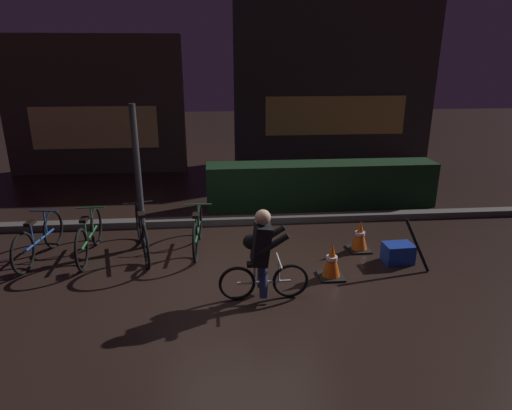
{
  "coord_description": "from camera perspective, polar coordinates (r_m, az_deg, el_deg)",
  "views": [
    {
      "loc": [
        -0.36,
        -5.72,
        3.06
      ],
      "look_at": [
        0.2,
        0.6,
        0.9
      ],
      "focal_mm": 31.03,
      "sensor_mm": 36.0,
      "label": 1
    }
  ],
  "objects": [
    {
      "name": "parked_bike_center_right",
      "position": [
        7.32,
        -7.55,
        -3.32
      ],
      "size": [
        0.46,
        1.54,
        0.71
      ],
      "rotation": [
        0.0,
        0.0,
        1.53
      ],
      "color": "black",
      "rests_on": "ground"
    },
    {
      "name": "parked_bike_leftmost",
      "position": [
        7.7,
        -26.2,
        -4.01
      ],
      "size": [
        0.46,
        1.56,
        0.72
      ],
      "rotation": [
        0.0,
        0.0,
        1.44
      ],
      "color": "black",
      "rests_on": "ground"
    },
    {
      "name": "closed_umbrella",
      "position": [
        6.99,
        20.06,
        -4.88
      ],
      "size": [
        0.39,
        0.29,
        0.78
      ],
      "primitive_type": "cylinder",
      "rotation": [
        0.0,
        0.48,
        2.54
      ],
      "color": "black",
      "rests_on": "ground"
    },
    {
      "name": "storefront_left",
      "position": [
        12.69,
        -20.05,
        11.89
      ],
      "size": [
        4.64,
        0.54,
        3.57
      ],
      "color": "#42382D",
      "rests_on": "ground"
    },
    {
      "name": "blue_crate",
      "position": [
        7.22,
        17.83,
        -5.91
      ],
      "size": [
        0.46,
        0.34,
        0.3
      ],
      "primitive_type": "cube",
      "rotation": [
        0.0,
        0.0,
        0.05
      ],
      "color": "#193DB7",
      "rests_on": "ground"
    },
    {
      "name": "traffic_cone_near",
      "position": [
        6.48,
        9.73,
        -7.14
      ],
      "size": [
        0.36,
        0.36,
        0.53
      ],
      "color": "black",
      "rests_on": "ground"
    },
    {
      "name": "parked_bike_left_mid",
      "position": [
        7.49,
        -20.69,
        -3.8
      ],
      "size": [
        0.46,
        1.6,
        0.74
      ],
      "rotation": [
        0.0,
        0.0,
        1.6
      ],
      "color": "black",
      "rests_on": "ground"
    },
    {
      "name": "traffic_cone_far",
      "position": [
        7.44,
        13.24,
        -3.92
      ],
      "size": [
        0.36,
        0.36,
        0.52
      ],
      "color": "black",
      "rests_on": "ground"
    },
    {
      "name": "cyclist",
      "position": [
        5.71,
        0.76,
        -6.39
      ],
      "size": [
        1.19,
        0.51,
        1.25
      ],
      "rotation": [
        0.0,
        0.0,
        0.01
      ],
      "color": "black",
      "rests_on": "ground"
    },
    {
      "name": "sidewalk_curb",
      "position": [
        8.47,
        -2.3,
        -1.95
      ],
      "size": [
        12.0,
        0.24,
        0.12
      ],
      "primitive_type": "cube",
      "color": "#56544F",
      "rests_on": "ground"
    },
    {
      "name": "storefront_right",
      "position": [
        13.37,
        10.22,
        16.19
      ],
      "size": [
        5.82,
        0.54,
        5.06
      ],
      "color": "#383330",
      "rests_on": "ground"
    },
    {
      "name": "parked_bike_center_left",
      "position": [
        7.28,
        -14.48,
        -3.57
      ],
      "size": [
        0.54,
        1.7,
        0.8
      ],
      "rotation": [
        0.0,
        0.0,
        1.83
      ],
      "color": "black",
      "rests_on": "ground"
    },
    {
      "name": "street_post",
      "position": [
        7.28,
        -14.92,
        3.22
      ],
      "size": [
        0.1,
        0.1,
        2.37
      ],
      "primitive_type": "cylinder",
      "color": "#2D2D33",
      "rests_on": "ground"
    },
    {
      "name": "ground_plane",
      "position": [
        6.49,
        -1.31,
        -9.31
      ],
      "size": [
        40.0,
        40.0,
        0.0
      ],
      "primitive_type": "plane",
      "color": "black"
    },
    {
      "name": "hedge_row",
      "position": [
        9.44,
        8.37,
        2.64
      ],
      "size": [
        4.8,
        0.7,
        0.93
      ],
      "primitive_type": "cube",
      "color": "black",
      "rests_on": "ground"
    }
  ]
}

